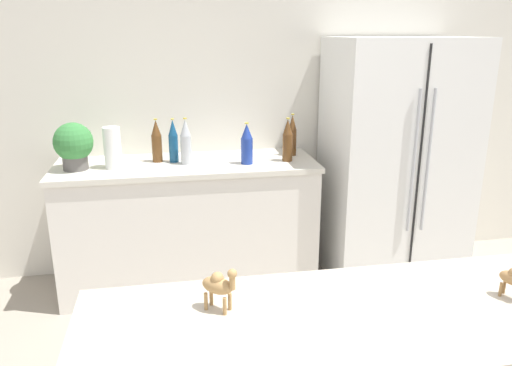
{
  "coord_description": "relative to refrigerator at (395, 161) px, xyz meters",
  "views": [
    {
      "loc": [
        -0.55,
        -0.89,
        1.75
      ],
      "look_at": [
        -0.15,
        1.36,
        1.05
      ],
      "focal_mm": 35.0,
      "sensor_mm": 36.0,
      "label": 1
    }
  ],
  "objects": [
    {
      "name": "back_bottle_3",
      "position": [
        -0.8,
        -0.01,
        0.18
      ],
      "size": [
        0.07,
        0.07,
        0.3
      ],
      "color": "brown",
      "rests_on": "back_counter"
    },
    {
      "name": "potted_plant",
      "position": [
        -2.18,
        0.02,
        0.2
      ],
      "size": [
        0.25,
        0.25,
        0.3
      ],
      "color": "#595451",
      "rests_on": "back_counter"
    },
    {
      "name": "back_bottle_2",
      "position": [
        -1.56,
        0.1,
        0.18
      ],
      "size": [
        0.06,
        0.06,
        0.3
      ],
      "color": "navy",
      "rests_on": "back_counter"
    },
    {
      "name": "refrigerator",
      "position": [
        0.0,
        0.0,
        0.0
      ],
      "size": [
        0.95,
        0.72,
        1.71
      ],
      "color": "white",
      "rests_on": "ground_plane"
    },
    {
      "name": "wall_back",
      "position": [
        -1.04,
        0.39,
        0.42
      ],
      "size": [
        8.0,
        0.06,
        2.55
      ],
      "color": "silver",
      "rests_on": "ground_plane"
    },
    {
      "name": "back_bottle_0",
      "position": [
        -1.48,
        0.03,
        0.19
      ],
      "size": [
        0.07,
        0.07,
        0.31
      ],
      "color": "#B2B7BC",
      "rests_on": "back_counter"
    },
    {
      "name": "back_bottle_5",
      "position": [
        -1.08,
        -0.04,
        0.17
      ],
      "size": [
        0.08,
        0.08,
        0.28
      ],
      "color": "navy",
      "rests_on": "back_counter"
    },
    {
      "name": "back_counter",
      "position": [
        -1.47,
        0.06,
        -0.41
      ],
      "size": [
        1.75,
        0.63,
        0.9
      ],
      "color": "silver",
      "rests_on": "ground_plane"
    },
    {
      "name": "back_bottle_4",
      "position": [
        -0.72,
        0.14,
        0.18
      ],
      "size": [
        0.06,
        0.06,
        0.3
      ],
      "color": "brown",
      "rests_on": "back_counter"
    },
    {
      "name": "back_bottle_1",
      "position": [
        -1.67,
        0.12,
        0.18
      ],
      "size": [
        0.07,
        0.07,
        0.29
      ],
      "color": "brown",
      "rests_on": "back_counter"
    },
    {
      "name": "paper_towel_roll",
      "position": [
        -1.94,
        0.01,
        0.17
      ],
      "size": [
        0.11,
        0.11,
        0.27
      ],
      "color": "white",
      "rests_on": "back_counter"
    },
    {
      "name": "camel_figurine",
      "position": [
        -1.47,
        -1.92,
        0.18
      ],
      "size": [
        0.11,
        0.1,
        0.14
      ],
      "color": "#A87F4C",
      "rests_on": "bar_counter"
    }
  ]
}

